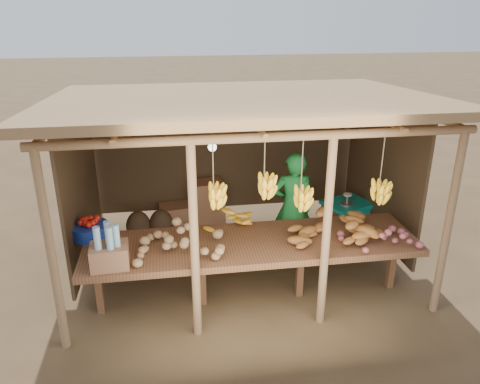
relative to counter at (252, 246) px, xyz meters
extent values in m
plane|color=brown|center=(0.00, 0.95, -0.74)|extent=(60.00, 60.00, 0.00)
cylinder|color=#97714E|center=(-2.10, -0.55, 0.36)|extent=(0.09, 0.09, 2.20)
cylinder|color=#97714E|center=(2.10, -0.55, 0.36)|extent=(0.09, 0.09, 2.20)
cylinder|color=#97714E|center=(-2.10, 2.45, 0.36)|extent=(0.09, 0.09, 2.20)
cylinder|color=#97714E|center=(2.10, 2.45, 0.36)|extent=(0.09, 0.09, 2.20)
cylinder|color=#97714E|center=(-0.70, -0.55, 0.36)|extent=(0.09, 0.09, 2.20)
cylinder|color=#97714E|center=(0.70, -0.55, 0.36)|extent=(0.09, 0.09, 2.20)
cylinder|color=#97714E|center=(0.00, -0.55, 1.46)|extent=(4.40, 0.09, 0.09)
cylinder|color=#97714E|center=(0.00, 2.45, 1.46)|extent=(4.40, 0.09, 0.09)
cube|color=#A1774B|center=(0.00, 0.95, 1.55)|extent=(4.70, 3.50, 0.28)
cube|color=#493622|center=(0.00, 2.43, 0.47)|extent=(4.20, 0.04, 1.98)
cube|color=#493622|center=(-2.08, 1.15, 0.47)|extent=(0.04, 2.40, 1.98)
cube|color=#493622|center=(2.08, 1.15, 0.47)|extent=(0.04, 2.40, 1.98)
cube|color=brown|center=(0.00, 0.00, 0.02)|extent=(3.90, 1.05, 0.08)
cube|color=brown|center=(-1.80, 0.00, -0.38)|extent=(0.08, 0.08, 0.72)
cube|color=brown|center=(-0.60, 0.00, -0.38)|extent=(0.08, 0.08, 0.72)
cube|color=brown|center=(0.60, 0.00, -0.38)|extent=(0.08, 0.08, 0.72)
cube|color=brown|center=(1.80, 0.00, -0.38)|extent=(0.08, 0.08, 0.72)
cylinder|color=navy|center=(-1.90, 0.42, 0.14)|extent=(0.45, 0.45, 0.16)
cube|color=#916041|center=(-1.58, -0.33, 0.19)|extent=(0.41, 0.34, 0.25)
imported|color=#1B7C33|center=(0.74, 0.95, 0.05)|extent=(0.61, 0.44, 1.57)
cube|color=brown|center=(1.72, 1.41, -0.47)|extent=(0.73, 0.68, 0.54)
cube|color=#0D9893|center=(1.72, 1.41, -0.17)|extent=(0.81, 0.76, 0.05)
cube|color=#916041|center=(-0.34, 2.15, -0.53)|extent=(0.52, 0.44, 0.38)
cube|color=#916041|center=(-0.34, 2.15, -0.15)|extent=(0.52, 0.44, 0.38)
cube|color=#916041|center=(-0.86, 2.15, -0.53)|extent=(0.52, 0.44, 0.38)
ellipsoid|color=#493622|center=(-1.45, 1.90, -0.51)|extent=(0.38, 0.38, 0.52)
ellipsoid|color=#493622|center=(-1.10, 1.90, -0.51)|extent=(0.38, 0.38, 0.52)
camera|label=1|loc=(-0.88, -4.81, 2.63)|focal=35.00mm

